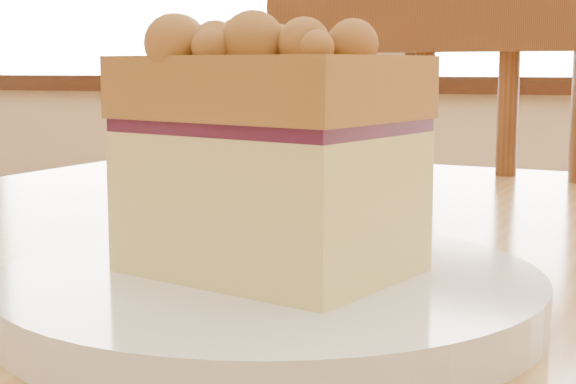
# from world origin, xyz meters

# --- Properties ---
(cafe_chair_main) EXTENTS (0.56, 0.56, 0.94)m
(cafe_chair_main) POSITION_xyz_m (-0.10, 0.91, 0.48)
(cafe_chair_main) COLOR brown
(cafe_chair_main) RESTS_ON ground
(plate) EXTENTS (0.24, 0.24, 0.02)m
(plate) POSITION_xyz_m (-0.17, 0.22, 0.76)
(plate) COLOR white
(plate) RESTS_ON cafe_table_main
(cake_slice) EXTENTS (0.14, 0.12, 0.11)m
(cake_slice) POSITION_xyz_m (-0.17, 0.22, 0.82)
(cake_slice) COLOR #F8DE8C
(cake_slice) RESTS_ON plate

